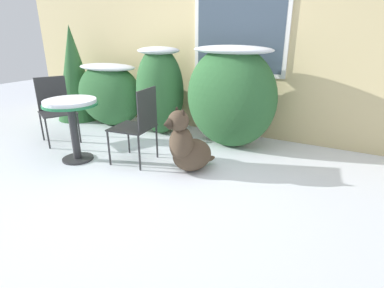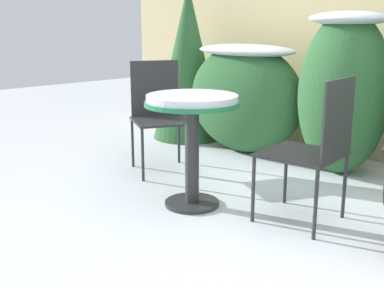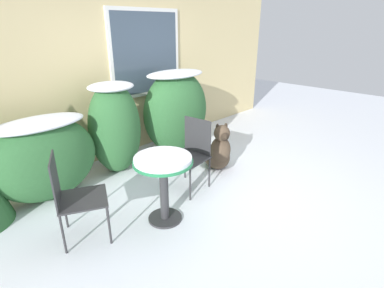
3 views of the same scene
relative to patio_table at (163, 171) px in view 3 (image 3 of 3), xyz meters
name	(u,v)px [view 3 (image 3 of 3)]	position (x,y,z in m)	size (l,w,h in m)	color
ground_plane	(224,193)	(0.92, -0.14, -0.62)	(16.00, 16.00, 0.00)	white
house_wall	(123,61)	(0.95, 2.05, 0.94)	(8.00, 0.10, 3.11)	#D1BC84
shrub_left	(45,157)	(-0.72, 1.43, -0.05)	(1.31, 0.71, 1.07)	#2D6033
shrub_middle	(115,126)	(0.33, 1.46, 0.10)	(0.78, 0.70, 1.37)	#2D6033
shrub_right	(176,110)	(1.54, 1.43, 0.12)	(1.30, 0.77, 1.41)	#2D6033
patio_table	(163,171)	(0.00, 0.00, 0.00)	(0.66, 0.66, 0.80)	#2D2D30
patio_chair_near_table	(191,151)	(0.77, 0.32, -0.10)	(0.52, 0.52, 0.95)	#2D2D30
patio_chair_far_side	(73,194)	(-0.84, 0.42, -0.10)	(0.63, 0.63, 0.95)	#2D2D30
dog	(218,152)	(1.43, 0.39, -0.33)	(0.59, 0.67, 0.78)	#4C3D2D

